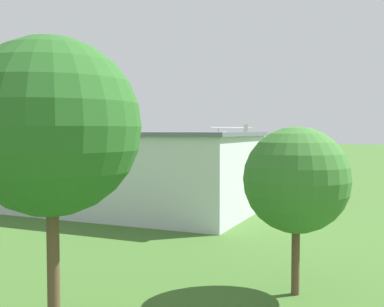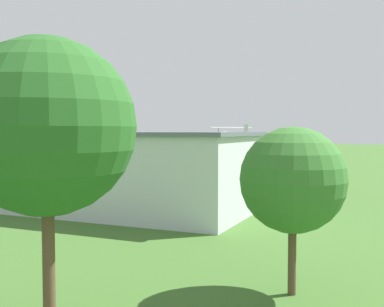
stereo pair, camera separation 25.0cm
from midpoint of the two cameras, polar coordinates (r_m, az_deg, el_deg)
name	(u,v)px [view 2 (the right image)]	position (r m, az deg, el deg)	size (l,w,h in m)	color
ground_plane	(196,175)	(81.14, 0.52, -2.64)	(400.00, 400.00, 0.00)	#3D6628
hangar	(62,169)	(49.80, -15.35, -1.80)	(39.95, 15.14, 7.61)	silver
biplane	(234,135)	(77.34, 5.25, 2.24)	(7.69, 7.86, 3.58)	silver
person_beside_truck	(77,177)	(71.80, -13.64, -2.79)	(0.53, 0.53, 1.62)	#72338C
person_near_hangar_door	(284,196)	(50.52, 11.26, -5.11)	(0.41, 0.41, 1.65)	#33723F
tree_by_windsock	(293,180)	(22.49, 12.46, -3.18)	(5.00, 5.00, 7.95)	brown
tree_behind_hangar_right	(47,127)	(18.88, -16.87, 3.08)	(6.92, 6.92, 11.36)	brown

